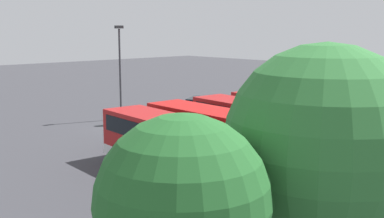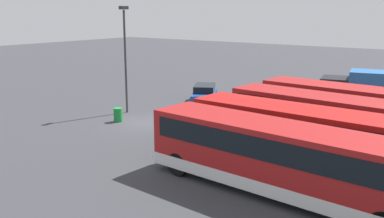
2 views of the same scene
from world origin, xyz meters
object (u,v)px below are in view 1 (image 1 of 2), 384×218
(car_hatchback_silver, at_px, (198,106))
(lamp_post_tall, at_px, (120,65))
(bus_single_deck_third, at_px, (228,136))
(waste_bin_yellow, at_px, (107,120))
(box_truck_blue, at_px, (350,107))
(bus_single_deck_second, at_px, (266,126))
(bus_single_deck_near_end, at_px, (307,120))
(bus_single_deck_fourth, at_px, (184,147))

(car_hatchback_silver, relative_size, lamp_post_tall, 0.61)
(bus_single_deck_third, height_order, waste_bin_yellow, bus_single_deck_third)
(bus_single_deck_third, relative_size, box_truck_blue, 1.51)
(car_hatchback_silver, bearing_deg, bus_single_deck_second, 63.67)
(box_truck_blue, height_order, waste_bin_yellow, box_truck_blue)
(bus_single_deck_third, height_order, box_truck_blue, box_truck_blue)
(bus_single_deck_second, height_order, lamp_post_tall, lamp_post_tall)
(lamp_post_tall, bearing_deg, waste_bin_yellow, 32.12)
(box_truck_blue, distance_m, waste_bin_yellow, 18.73)
(bus_single_deck_near_end, distance_m, box_truck_blue, 6.26)
(bus_single_deck_near_end, relative_size, car_hatchback_silver, 2.56)
(bus_single_deck_third, bearing_deg, bus_single_deck_fourth, 3.68)
(lamp_post_tall, bearing_deg, bus_single_deck_third, 77.56)
(bus_single_deck_fourth, xyz_separation_m, box_truck_blue, (-17.24, -0.46, 0.08))
(bus_single_deck_near_end, distance_m, lamp_post_tall, 16.43)
(bus_single_deck_near_end, distance_m, waste_bin_yellow, 15.60)
(bus_single_deck_third, bearing_deg, bus_single_deck_near_end, 178.50)
(box_truck_blue, bearing_deg, bus_single_deck_near_end, 3.92)
(bus_single_deck_fourth, bearing_deg, bus_single_deck_near_end, -179.84)
(bus_single_deck_third, bearing_deg, box_truck_blue, -179.03)
(waste_bin_yellow, bearing_deg, box_truck_blue, 132.71)
(box_truck_blue, bearing_deg, bus_single_deck_third, 0.97)
(bus_single_deck_near_end, bearing_deg, waste_bin_yellow, -65.57)
(box_truck_blue, xyz_separation_m, lamp_post_tall, (10.32, -15.22, 2.88))
(lamp_post_tall, bearing_deg, box_truck_blue, 124.14)
(bus_single_deck_second, height_order, waste_bin_yellow, bus_single_deck_second)
(bus_single_deck_near_end, height_order, car_hatchback_silver, bus_single_deck_near_end)
(waste_bin_yellow, bearing_deg, car_hatchback_silver, 173.66)
(box_truck_blue, relative_size, car_hatchback_silver, 1.65)
(car_hatchback_silver, distance_m, waste_bin_yellow, 9.04)
(bus_single_deck_near_end, height_order, lamp_post_tall, lamp_post_tall)
(car_hatchback_silver, relative_size, waste_bin_yellow, 5.01)
(box_truck_blue, distance_m, lamp_post_tall, 18.61)
(waste_bin_yellow, bearing_deg, bus_single_deck_second, 100.98)
(bus_single_deck_near_end, bearing_deg, car_hatchback_silver, -100.96)
(bus_single_deck_second, bearing_deg, lamp_post_tall, -88.84)
(bus_single_deck_third, bearing_deg, car_hatchback_silver, -127.72)
(bus_single_deck_second, relative_size, bus_single_deck_fourth, 0.94)
(bus_single_deck_second, bearing_deg, bus_single_deck_fourth, 3.46)
(bus_single_deck_third, xyz_separation_m, bus_single_deck_fourth, (3.51, 0.23, 0.00))
(bus_single_deck_fourth, relative_size, box_truck_blue, 1.55)
(bus_single_deck_near_end, xyz_separation_m, bus_single_deck_second, (3.76, -0.41, -0.00))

